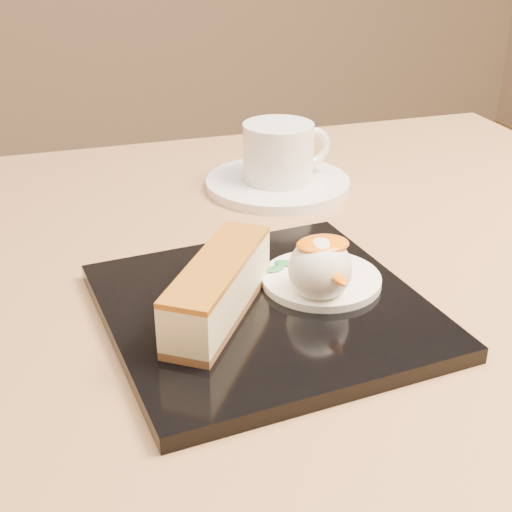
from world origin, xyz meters
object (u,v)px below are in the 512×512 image
object	(u,v)px
table	(310,437)
cheesecake	(218,288)
saucer	(278,184)
coffee_cup	(280,151)
ice_cream_scoop	(320,269)
dessert_plate	(264,310)

from	to	relation	value
table	cheesecake	world-z (taller)	cheesecake
table	saucer	xyz separation A→B (m)	(0.04, 0.21, 0.16)
coffee_cup	table	bearing A→B (deg)	-108.33
ice_cream_scoop	dessert_plate	bearing A→B (deg)	172.87
table	dessert_plate	size ratio (longest dim) A/B	3.64
saucer	coffee_cup	world-z (taller)	coffee_cup
dessert_plate	table	bearing A→B (deg)	32.49
table	cheesecake	size ratio (longest dim) A/B	6.38
dessert_plate	ice_cream_scoop	bearing A→B (deg)	-7.13
table	saucer	world-z (taller)	saucer
dessert_plate	ice_cream_scoop	distance (m)	0.05
cheesecake	ice_cream_scoop	bearing A→B (deg)	-54.91
table	ice_cream_scoop	bearing A→B (deg)	-110.47
saucer	cheesecake	bearing A→B (deg)	-117.69
saucer	coffee_cup	distance (m)	0.04
table	saucer	bearing A→B (deg)	79.30
dessert_plate	saucer	bearing A→B (deg)	68.69
cheesecake	ice_cream_scoop	world-z (taller)	ice_cream_scoop
table	ice_cream_scoop	xyz separation A→B (m)	(-0.01, -0.04, 0.19)
dessert_plate	ice_cream_scoop	xyz separation A→B (m)	(0.04, -0.01, 0.03)
dessert_plate	cheesecake	xyz separation A→B (m)	(-0.04, -0.01, 0.03)
table	dessert_plate	distance (m)	0.17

